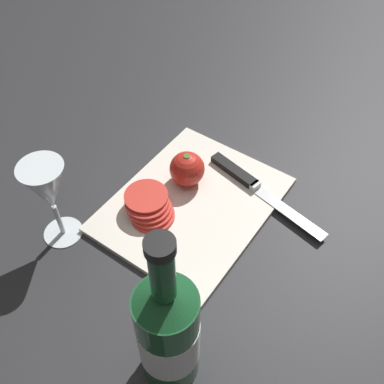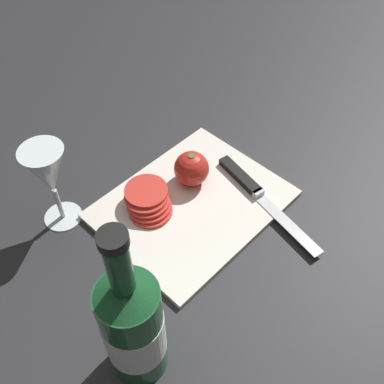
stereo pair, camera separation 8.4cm
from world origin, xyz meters
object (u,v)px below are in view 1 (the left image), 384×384
Objects in this scene: wine_bottle at (168,333)px; wine_glass at (48,190)px; whole_tomato at (187,169)px; tomato_slice_stack_near at (149,207)px; knife at (244,178)px.

wine_glass is (0.08, 0.31, 0.01)m from wine_bottle.
tomato_slice_stack_near is at bearing 173.72° from whole_tomato.
knife is 2.63× the size of tomato_slice_stack_near.
whole_tomato is 0.12m from knife.
whole_tomato is at bearing 31.65° from wine_bottle.
knife is 0.20m from tomato_slice_stack_near.
knife is (0.07, -0.09, -0.03)m from whole_tomato.
whole_tomato reaches higher than tomato_slice_stack_near.
knife is at bearing -54.33° from whole_tomato.
wine_bottle is 0.40m from knife.
wine_bottle is 0.32m from wine_glass.
whole_tomato is at bearing -132.85° from knife.
wine_glass is 2.48× the size of whole_tomato.
wine_bottle is at bearing -148.35° from whole_tomato.
whole_tomato is 0.11m from tomato_slice_stack_near.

